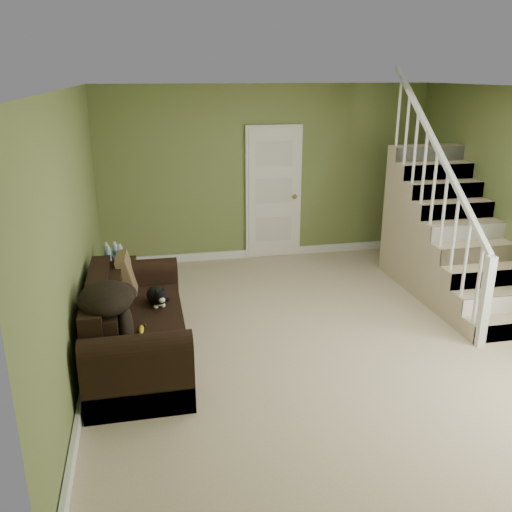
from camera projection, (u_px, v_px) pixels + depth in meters
name	position (u px, v px, depth m)	size (l,w,h in m)	color
floor	(321.00, 333.00, 6.02)	(5.00, 5.50, 0.01)	tan
ceiling	(331.00, 88.00, 5.18)	(5.00, 5.50, 0.01)	white
wall_back	(267.00, 174.00, 8.15)	(5.00, 0.04, 2.60)	olive
wall_front	(484.00, 343.00, 3.05)	(5.00, 0.04, 2.60)	olive
wall_left	(74.00, 234.00, 5.12)	(0.04, 5.50, 2.60)	olive
baseboard_back	(267.00, 252.00, 8.52)	(5.00, 0.04, 0.12)	white
baseboard_left	(90.00, 350.00, 5.52)	(0.04, 5.50, 0.12)	white
door	(274.00, 193.00, 8.22)	(0.86, 0.12, 2.02)	white
staircase	(445.00, 242.00, 7.10)	(1.00, 2.51, 2.82)	tan
sofa	(134.00, 329.00, 5.39)	(0.92, 2.13, 0.84)	black
side_table	(117.00, 281.00, 6.72)	(0.50, 0.50, 0.77)	black
cat	(157.00, 296.00, 5.59)	(0.30, 0.51, 0.25)	black
banana	(141.00, 330.00, 5.02)	(0.05, 0.17, 0.05)	gold
throw_pillow	(127.00, 274.00, 5.95)	(0.11, 0.45, 0.45)	#4A301D
throw_blanket	(106.00, 299.00, 4.73)	(0.47, 0.62, 0.26)	black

